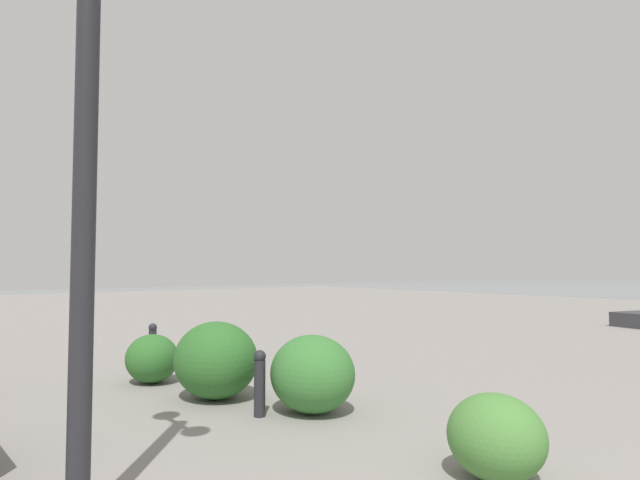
{
  "coord_description": "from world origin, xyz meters",
  "views": [
    {
      "loc": [
        0.22,
        2.17,
        1.56
      ],
      "look_at": [
        9.63,
        -5.28,
        2.18
      ],
      "focal_mm": 30.16,
      "sensor_mm": 36.0,
      "label": 1
    }
  ],
  "objects": [
    {
      "name": "bollard_mid",
      "position": [
        8.58,
        -1.06,
        0.36
      ],
      "size": [
        0.13,
        0.13,
        0.68
      ],
      "color": "#232328",
      "rests_on": "ground"
    },
    {
      "name": "shrub_wide",
      "position": [
        2.57,
        -1.35,
        0.31
      ],
      "size": [
        0.74,
        0.67,
        0.63
      ],
      "color": "#477F38",
      "rests_on": "ground"
    },
    {
      "name": "shrub_low",
      "position": [
        7.41,
        -0.61,
        0.33
      ],
      "size": [
        0.77,
        0.69,
        0.65
      ],
      "color": "#2D6628",
      "rests_on": "ground"
    },
    {
      "name": "lamppost",
      "position": [
        3.69,
        1.27,
        2.54
      ],
      "size": [
        0.98,
        0.28,
        3.78
      ],
      "color": "#232328",
      "rests_on": "ground"
    },
    {
      "name": "shrub_tall",
      "position": [
        6.08,
        -0.87,
        0.46
      ],
      "size": [
        1.08,
        0.97,
        0.91
      ],
      "color": "#2D6628",
      "rests_on": "ground"
    },
    {
      "name": "shrub_round",
      "position": [
        4.87,
        -1.4,
        0.42
      ],
      "size": [
        0.98,
        0.88,
        0.83
      ],
      "color": "#387533",
      "rests_on": "ground"
    },
    {
      "name": "bollard_near",
      "position": [
        5.1,
        -0.88,
        0.36
      ],
      "size": [
        0.13,
        0.13,
        0.69
      ],
      "color": "#232328",
      "rests_on": "ground"
    }
  ]
}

